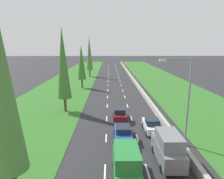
# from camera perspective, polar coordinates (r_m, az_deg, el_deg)

# --- Properties ---
(ground_plane) EXTENTS (300.00, 300.00, 0.00)m
(ground_plane) POSITION_cam_1_polar(r_m,az_deg,el_deg) (60.02, 0.52, 2.90)
(ground_plane) COLOR #28282B
(ground_plane) RESTS_ON ground
(grass_verge_left) EXTENTS (14.00, 140.00, 0.04)m
(grass_verge_left) POSITION_cam_1_polar(r_m,az_deg,el_deg) (61.06, -11.45, 2.83)
(grass_verge_left) COLOR #2D6623
(grass_verge_left) RESTS_ON ground
(grass_verge_right) EXTENTS (14.00, 140.00, 0.04)m
(grass_verge_right) POSITION_cam_1_polar(r_m,az_deg,el_deg) (62.03, 13.91, 2.86)
(grass_verge_right) COLOR #2D6623
(grass_verge_right) RESTS_ON ground
(median_barrier) EXTENTS (0.44, 120.00, 0.85)m
(median_barrier) POSITION_cam_1_polar(r_m,az_deg,el_deg) (60.35, 5.95, 3.29)
(median_barrier) COLOR #9E9B93
(median_barrier) RESTS_ON ground
(lane_markings) EXTENTS (3.64, 116.00, 0.01)m
(lane_markings) POSITION_cam_1_polar(r_m,az_deg,el_deg) (60.02, 0.52, 2.90)
(lane_markings) COLOR white
(lane_markings) RESTS_ON ground
(grey_van_right_lane) EXTENTS (1.96, 4.90, 2.82)m
(grey_van_right_lane) POSITION_cam_1_polar(r_m,az_deg,el_deg) (18.43, 16.04, -16.00)
(grey_van_right_lane) COLOR slate
(grey_van_right_lane) RESTS_ON ground
(green_van_centre_lane) EXTENTS (1.96, 4.90, 2.82)m
(green_van_centre_lane) POSITION_cam_1_polar(r_m,az_deg,el_deg) (15.67, 4.18, -21.02)
(green_van_centre_lane) COLOR #237A33
(green_van_centre_lane) RESTS_ON ground
(blue_sedan_centre_lane) EXTENTS (1.82, 4.50, 1.64)m
(blue_sedan_centre_lane) POSITION_cam_1_polar(r_m,az_deg,el_deg) (21.84, 3.22, -12.52)
(blue_sedan_centre_lane) COLOR #1E47B7
(blue_sedan_centre_lane) RESTS_ON ground
(white_hatchback_right_lane) EXTENTS (1.74, 3.90, 1.72)m
(white_hatchback_right_lane) POSITION_cam_1_polar(r_m,az_deg,el_deg) (24.12, 11.50, -10.20)
(white_hatchback_right_lane) COLOR white
(white_hatchback_right_lane) RESTS_ON ground
(maroon_hatchback_centre_lane) EXTENTS (1.74, 3.90, 1.72)m
(maroon_hatchback_centre_lane) POSITION_cam_1_polar(r_m,az_deg,el_deg) (27.32, 2.20, -7.19)
(maroon_hatchback_centre_lane) COLOR maroon
(maroon_hatchback_centre_lane) RESTS_ON ground
(poplar_tree_nearest) EXTENTS (2.14, 2.14, 13.78)m
(poplar_tree_nearest) POSITION_cam_1_polar(r_m,az_deg,el_deg) (13.26, -29.52, 1.73)
(poplar_tree_nearest) COLOR #4C3823
(poplar_tree_nearest) RESTS_ON ground
(poplar_tree_second) EXTENTS (2.12, 2.12, 12.95)m
(poplar_tree_second) POSITION_cam_1_polar(r_m,az_deg,el_deg) (30.36, -14.11, 7.39)
(poplar_tree_second) COLOR #4C3823
(poplar_tree_second) RESTS_ON ground
(poplar_tree_third) EXTENTS (2.06, 2.06, 10.48)m
(poplar_tree_third) POSITION_cam_1_polar(r_m,az_deg,el_deg) (47.66, -8.92, 7.86)
(poplar_tree_third) COLOR #4C3823
(poplar_tree_third) RESTS_ON ground
(poplar_tree_fourth) EXTENTS (2.13, 2.13, 13.17)m
(poplar_tree_fourth) POSITION_cam_1_polar(r_m,az_deg,el_deg) (65.61, -6.61, 10.35)
(poplar_tree_fourth) COLOR #4C3823
(poplar_tree_fourth) RESTS_ON ground
(street_light_mast) EXTENTS (3.20, 0.28, 9.00)m
(street_light_mast) POSITION_cam_1_polar(r_m,az_deg,el_deg) (20.53, 20.63, -1.87)
(street_light_mast) COLOR gray
(street_light_mast) RESTS_ON ground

